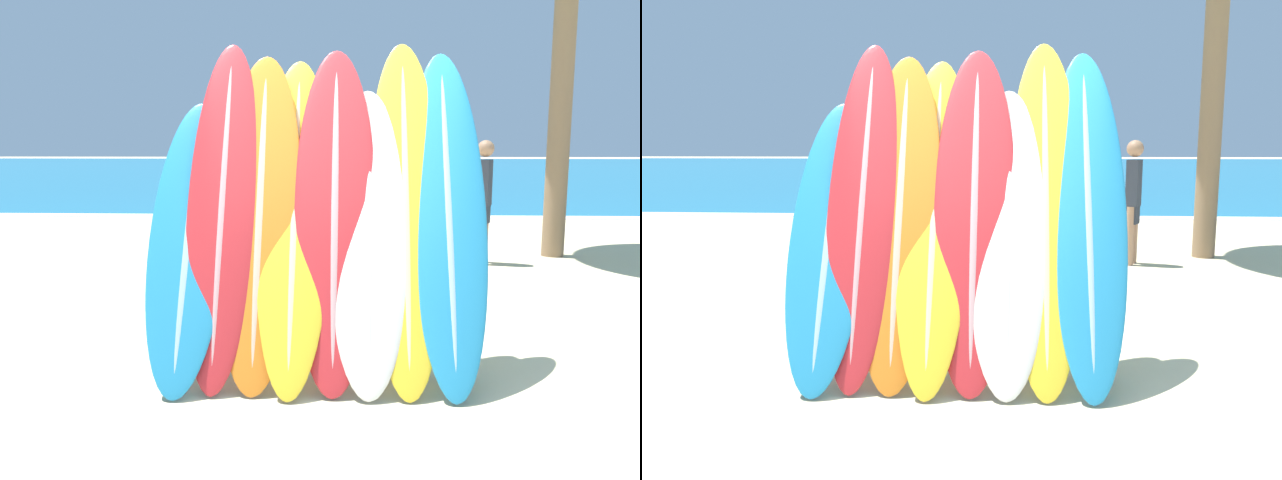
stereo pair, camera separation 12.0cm
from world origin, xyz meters
TOP-DOWN VIEW (x-y plane):
  - ground_plane at (0.00, 0.00)m, footprint 160.00×160.00m
  - ocean_water at (0.00, 39.40)m, footprint 120.00×60.00m
  - surfboard_rack at (-0.08, 0.27)m, footprint 2.11×0.04m
  - surfboard_slot_0 at (-0.95, 0.33)m, footprint 0.55×1.09m
  - surfboard_slot_1 at (-0.72, 0.40)m, footprint 0.49×1.12m
  - surfboard_slot_2 at (-0.47, 0.39)m, footprint 0.57×1.06m
  - surfboard_slot_3 at (-0.23, 0.41)m, footprint 0.52×1.24m
  - surfboard_slot_4 at (0.05, 0.39)m, footprint 0.57×1.10m
  - surfboard_slot_5 at (0.28, 0.33)m, footprint 0.55×1.06m
  - surfboard_slot_6 at (0.54, 0.43)m, footprint 0.52×1.21m
  - surfboard_slot_7 at (0.82, 0.41)m, footprint 0.52×1.23m
  - person_near_water at (1.08, 8.79)m, footprint 0.28×0.31m
  - person_mid_beach at (1.10, 7.22)m, footprint 0.25×0.29m
  - person_far_left at (1.96, 4.62)m, footprint 0.25×0.28m
  - person_far_right at (0.37, 5.97)m, footprint 0.22×0.27m

SIDE VIEW (x-z plane):
  - ground_plane at x=0.00m, z-range 0.00..0.00m
  - ocean_water at x=0.00m, z-range 0.00..0.01m
  - surfboard_rack at x=-0.08m, z-range 0.04..0.87m
  - person_far_right at x=0.37m, z-range 0.07..1.67m
  - person_far_left at x=1.96m, z-range 0.08..1.74m
  - person_mid_beach at x=1.10m, z-range 0.08..1.76m
  - surfboard_slot_0 at x=-0.95m, z-range 0.00..1.92m
  - person_near_water at x=1.08m, z-range 0.08..1.89m
  - surfboard_slot_5 at x=0.28m, z-range 0.00..2.01m
  - surfboard_slot_3 at x=-0.23m, z-range 0.00..2.24m
  - surfboard_slot_2 at x=-0.47m, z-range 0.00..2.26m
  - surfboard_slot_7 at x=0.82m, z-range 0.00..2.29m
  - surfboard_slot_4 at x=0.05m, z-range 0.00..2.31m
  - surfboard_slot_1 at x=-0.72m, z-range 0.00..2.36m
  - surfboard_slot_6 at x=0.54m, z-range 0.00..2.36m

